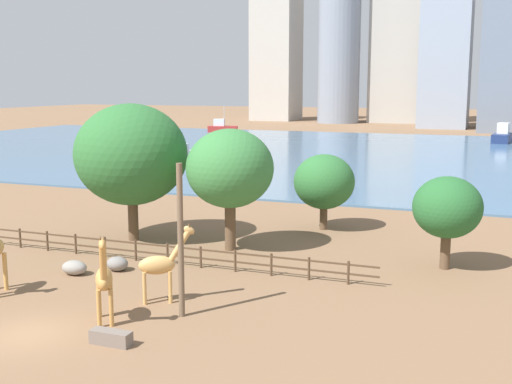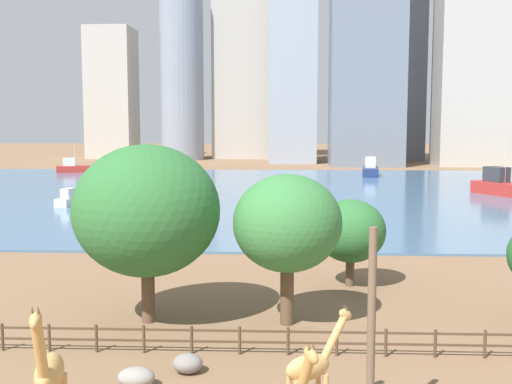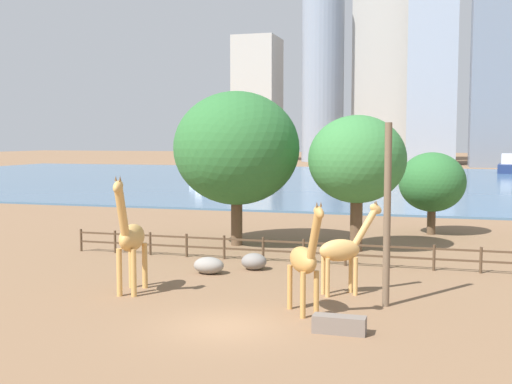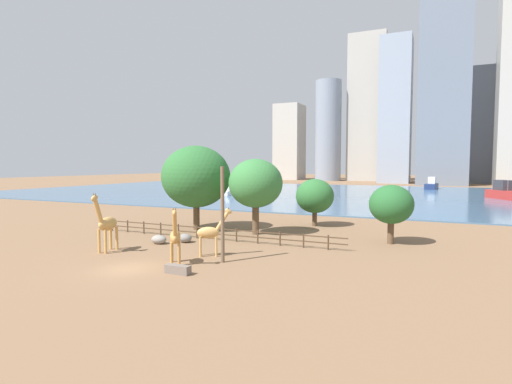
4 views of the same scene
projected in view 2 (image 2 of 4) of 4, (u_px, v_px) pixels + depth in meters
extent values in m
plane|color=brown|center=(269.00, 191.00, 96.92)|extent=(400.00, 400.00, 0.00)
cube|color=#476B8C|center=(268.00, 193.00, 93.93)|extent=(180.00, 86.00, 0.20)
cylinder|color=#C18C47|center=(303.00, 381.00, 18.70)|extent=(0.82, 1.00, 1.88)
ellipsoid|color=#C18C47|center=(311.00, 356.00, 18.29)|extent=(0.66, 0.77, 0.60)
cone|color=brown|center=(313.00, 345.00, 18.30)|extent=(0.13, 0.13, 0.18)
cone|color=brown|center=(309.00, 346.00, 18.22)|extent=(0.13, 0.13, 0.18)
ellipsoid|color=tan|center=(49.00, 373.00, 21.22)|extent=(1.22, 2.33, 1.16)
cylinder|color=tan|center=(40.00, 349.00, 19.87)|extent=(0.53, 1.16, 2.20)
ellipsoid|color=tan|center=(36.00, 320.00, 19.37)|extent=(0.48, 0.88, 0.69)
cone|color=brown|center=(38.00, 309.00, 19.34)|extent=(0.12, 0.12, 0.21)
cone|color=brown|center=(32.00, 309.00, 19.32)|extent=(0.12, 0.12, 0.21)
ellipsoid|color=tan|center=(308.00, 367.00, 22.86)|extent=(1.90, 1.54, 0.94)
cylinder|color=tan|center=(334.00, 337.00, 23.30)|extent=(1.17, 0.86, 1.67)
ellipsoid|color=tan|center=(345.00, 314.00, 23.44)|extent=(0.74, 0.60, 0.63)
cone|color=brown|center=(344.00, 307.00, 23.47)|extent=(0.12, 0.12, 0.17)
cone|color=brown|center=(347.00, 308.00, 23.35)|extent=(0.12, 0.12, 0.17)
cylinder|color=brown|center=(371.00, 334.00, 21.28)|extent=(0.28, 0.28, 7.21)
ellipsoid|color=gray|center=(188.00, 363.00, 27.18)|extent=(1.28, 1.11, 0.84)
ellipsoid|color=gray|center=(136.00, 377.00, 25.72)|extent=(1.51, 1.09, 0.82)
cylinder|color=#4C3826|center=(2.00, 337.00, 29.80)|extent=(0.14, 0.14, 1.30)
cylinder|color=#4C3826|center=(49.00, 338.00, 29.70)|extent=(0.14, 0.14, 1.30)
cylinder|color=#4C3826|center=(96.00, 338.00, 29.61)|extent=(0.14, 0.14, 1.30)
cylinder|color=#4C3826|center=(144.00, 339.00, 29.51)|extent=(0.14, 0.14, 1.30)
cylinder|color=#4C3826|center=(192.00, 340.00, 29.41)|extent=(0.14, 0.14, 1.30)
cylinder|color=#4C3826|center=(240.00, 341.00, 29.32)|extent=(0.14, 0.14, 1.30)
cylinder|color=#4C3826|center=(288.00, 341.00, 29.22)|extent=(0.14, 0.14, 1.30)
cylinder|color=#4C3826|center=(337.00, 342.00, 29.12)|extent=(0.14, 0.14, 1.30)
cylinder|color=#4C3826|center=(386.00, 343.00, 29.03)|extent=(0.14, 0.14, 1.30)
cylinder|color=#4C3826|center=(435.00, 343.00, 28.93)|extent=(0.14, 0.14, 1.30)
cylinder|color=#4C3826|center=(485.00, 344.00, 28.83)|extent=(0.14, 0.14, 1.30)
cube|color=#4C3826|center=(233.00, 331.00, 29.28)|extent=(26.10, 0.08, 0.10)
cube|color=#4C3826|center=(234.00, 342.00, 29.34)|extent=(26.10, 0.08, 0.10)
cylinder|color=brown|center=(350.00, 272.00, 41.48)|extent=(0.57, 0.57, 1.80)
ellipsoid|color=#2D6B33|center=(351.00, 231.00, 41.18)|extent=(4.52, 4.52, 4.07)
cylinder|color=brown|center=(148.00, 295.00, 33.98)|extent=(0.70, 0.70, 2.91)
ellipsoid|color=#2D6B33|center=(147.00, 210.00, 33.48)|extent=(7.70, 7.70, 6.93)
cylinder|color=brown|center=(287.00, 295.00, 33.60)|extent=(0.71, 0.71, 3.12)
ellipsoid|color=#387A3D|center=(287.00, 223.00, 33.17)|extent=(5.67, 5.67, 5.11)
cube|color=#B22D28|center=(502.00, 189.00, 90.37)|extent=(7.03, 9.36, 1.78)
cube|color=#333338|center=(496.00, 174.00, 91.15)|extent=(3.40, 3.83, 2.14)
cylinder|color=silver|center=(506.00, 161.00, 89.53)|extent=(0.16, 0.16, 6.23)
cube|color=navy|center=(370.00, 172.00, 121.40)|extent=(3.80, 8.31, 1.61)
cube|color=silver|center=(370.00, 162.00, 122.19)|extent=(2.25, 3.09, 1.93)
cube|color=#B22D28|center=(74.00, 169.00, 130.01)|extent=(7.02, 4.18, 1.32)
cube|color=silver|center=(69.00, 162.00, 129.65)|extent=(2.74, 2.21, 1.59)
cylinder|color=silver|center=(75.00, 154.00, 129.76)|extent=(0.15, 0.15, 4.63)
cube|color=silver|center=(71.00, 201.00, 79.86)|extent=(2.85, 5.11, 0.97)
cube|color=silver|center=(68.00, 193.00, 79.17)|extent=(1.55, 1.97, 1.16)
cylinder|color=gray|center=(182.00, 76.00, 173.64)|extent=(11.73, 11.73, 45.18)
cube|color=slate|center=(368.00, 26.00, 148.25)|extent=(16.91, 12.15, 65.01)
cube|color=#B7B2A8|center=(112.00, 93.00, 182.90)|extent=(12.55, 14.24, 36.70)
cube|color=#ADA89E|center=(243.00, 42.00, 181.05)|extent=(16.55, 14.24, 65.57)
cube|color=#939EAD|center=(293.00, 49.00, 160.96)|extent=(11.79, 14.21, 57.15)
cube|color=gray|center=(392.00, 76.00, 170.74)|extent=(16.75, 9.58, 45.02)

